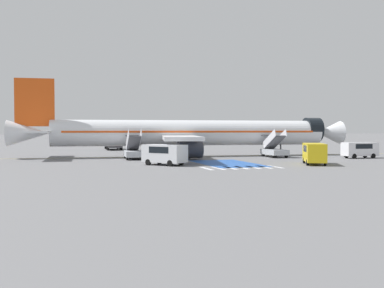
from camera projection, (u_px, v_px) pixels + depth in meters
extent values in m
plane|color=slate|center=(183.00, 157.00, 61.15)|extent=(600.00, 600.00, 0.00)
cube|color=gold|center=(192.00, 156.00, 62.36)|extent=(81.65, 5.40, 0.01)
cube|color=#2856A8|center=(227.00, 163.00, 49.29)|extent=(5.81, 11.34, 0.01)
cube|color=silver|center=(207.00, 168.00, 42.84)|extent=(0.44, 3.60, 0.01)
cube|color=silver|center=(218.00, 168.00, 43.18)|extent=(0.44, 3.60, 0.01)
cube|color=silver|center=(230.00, 168.00, 43.52)|extent=(0.44, 3.60, 0.01)
cube|color=silver|center=(242.00, 168.00, 43.86)|extent=(0.44, 3.60, 0.01)
cube|color=silver|center=(253.00, 167.00, 44.19)|extent=(0.44, 3.60, 0.01)
cube|color=silver|center=(264.00, 167.00, 44.53)|extent=(0.44, 3.60, 0.01)
cube|color=silver|center=(275.00, 167.00, 44.87)|extent=(0.44, 3.60, 0.01)
cylinder|color=silver|center=(192.00, 133.00, 62.25)|extent=(37.95, 5.90, 3.50)
cone|color=silver|center=(328.00, 133.00, 66.86)|extent=(4.07, 3.67, 3.43)
cone|color=silver|center=(29.00, 133.00, 57.49)|extent=(5.46, 3.69, 3.36)
cylinder|color=black|center=(312.00, 130.00, 66.26)|extent=(2.32, 3.67, 3.54)
cube|color=#DB4C14|center=(192.00, 132.00, 62.25)|extent=(34.93, 5.78, 0.24)
cube|color=silver|center=(160.00, 136.00, 69.41)|extent=(5.37, 15.71, 0.44)
cylinder|color=#38383D|center=(171.00, 145.00, 68.44)|extent=(3.10, 2.46, 2.28)
cube|color=silver|center=(180.00, 138.00, 53.69)|extent=(7.23, 15.96, 0.44)
cylinder|color=#38383D|center=(190.00, 149.00, 55.40)|extent=(3.10, 2.46, 2.28)
cube|color=#DB4C14|center=(35.00, 102.00, 57.54)|extent=(4.92, 0.67, 6.16)
cube|color=silver|center=(42.00, 132.00, 61.02)|extent=(3.50, 5.80, 0.24)
cube|color=silver|center=(36.00, 132.00, 54.53)|extent=(3.50, 5.80, 0.24)
cylinder|color=#38383D|center=(281.00, 144.00, 65.23)|extent=(0.20, 0.20, 2.49)
cylinder|color=black|center=(281.00, 152.00, 65.27)|extent=(0.86, 0.33, 0.84)
cylinder|color=#38383D|center=(176.00, 144.00, 64.70)|extent=(0.24, 0.24, 2.18)
cylinder|color=black|center=(176.00, 152.00, 64.74)|extent=(1.14, 0.67, 1.10)
cylinder|color=#38383D|center=(184.00, 145.00, 59.14)|extent=(0.24, 0.24, 2.18)
cylinder|color=black|center=(184.00, 154.00, 59.18)|extent=(1.14, 0.67, 1.10)
cube|color=#ADB2BA|center=(274.00, 152.00, 60.39)|extent=(2.50, 4.93, 0.70)
cylinder|color=black|center=(263.00, 154.00, 61.84)|extent=(0.26, 0.71, 0.70)
cylinder|color=black|center=(276.00, 154.00, 62.25)|extent=(0.26, 0.71, 0.70)
cylinder|color=black|center=(273.00, 155.00, 58.56)|extent=(0.26, 0.71, 0.70)
cylinder|color=black|center=(286.00, 155.00, 58.97)|extent=(0.26, 0.71, 0.70)
cube|color=#4C4C51|center=(275.00, 143.00, 60.35)|extent=(1.69, 4.23, 1.97)
cube|color=#4C4C51|center=(268.00, 136.00, 62.54)|extent=(1.72, 1.20, 0.12)
cube|color=silver|center=(269.00, 139.00, 60.17)|extent=(0.34, 4.46, 2.70)
cube|color=silver|center=(280.00, 139.00, 60.51)|extent=(0.34, 4.46, 2.70)
cube|color=#ADB2BA|center=(134.00, 154.00, 56.21)|extent=(2.50, 4.93, 0.70)
cylinder|color=black|center=(125.00, 156.00, 57.66)|extent=(0.26, 0.71, 0.70)
cylinder|color=black|center=(140.00, 156.00, 58.07)|extent=(0.26, 0.71, 0.70)
cylinder|color=black|center=(127.00, 157.00, 54.38)|extent=(0.26, 0.71, 0.70)
cylinder|color=black|center=(143.00, 157.00, 54.79)|extent=(0.26, 0.71, 0.70)
cube|color=#4C4C51|center=(134.00, 143.00, 56.17)|extent=(1.69, 4.23, 2.01)
cube|color=#4C4C51|center=(132.00, 136.00, 58.37)|extent=(1.72, 1.20, 0.12)
cube|color=silver|center=(127.00, 140.00, 55.99)|extent=(0.34, 4.47, 2.73)
cube|color=silver|center=(140.00, 140.00, 56.33)|extent=(0.34, 4.47, 2.73)
cube|color=#38383D|center=(113.00, 145.00, 82.81)|extent=(2.71, 8.42, 0.60)
cube|color=silver|center=(112.00, 142.00, 86.74)|extent=(2.42, 1.92, 1.60)
cube|color=black|center=(111.00, 140.00, 87.63)|extent=(2.00, 0.09, 0.70)
cylinder|color=#B7BCC4|center=(114.00, 137.00, 82.40)|extent=(2.71, 5.82, 2.57)
cylinder|color=gold|center=(114.00, 137.00, 82.40)|extent=(2.63, 0.42, 2.62)
cylinder|color=black|center=(105.00, 146.00, 86.10)|extent=(0.30, 0.97, 0.96)
cylinder|color=black|center=(118.00, 146.00, 86.71)|extent=(0.30, 0.97, 0.96)
cylinder|color=black|center=(107.00, 147.00, 82.07)|extent=(0.30, 0.97, 0.96)
cylinder|color=black|center=(120.00, 147.00, 82.68)|extent=(0.30, 0.97, 0.96)
cylinder|color=black|center=(108.00, 148.00, 79.82)|extent=(0.30, 0.97, 0.96)
cylinder|color=black|center=(122.00, 148.00, 80.44)|extent=(0.30, 0.97, 0.96)
cube|color=silver|center=(360.00, 149.00, 58.37)|extent=(4.58, 1.88, 1.73)
cube|color=black|center=(360.00, 146.00, 58.36)|extent=(2.53, 1.87, 0.62)
cylinder|color=black|center=(365.00, 155.00, 59.57)|extent=(0.64, 0.21, 0.64)
cylinder|color=black|center=(373.00, 156.00, 57.98)|extent=(0.64, 0.21, 0.64)
cylinder|color=black|center=(346.00, 155.00, 58.83)|extent=(0.64, 0.21, 0.64)
cylinder|color=black|center=(354.00, 156.00, 57.23)|extent=(0.64, 0.21, 0.64)
cube|color=silver|center=(165.00, 153.00, 46.75)|extent=(4.54, 4.79, 1.83)
cube|color=black|center=(165.00, 150.00, 46.74)|extent=(3.23, 3.27, 0.66)
cylinder|color=black|center=(181.00, 162.00, 46.83)|extent=(0.57, 0.61, 0.64)
cylinder|color=black|center=(170.00, 163.00, 45.21)|extent=(0.57, 0.61, 0.64)
cylinder|color=black|center=(159.00, 161.00, 48.35)|extent=(0.57, 0.61, 0.64)
cylinder|color=black|center=(148.00, 162.00, 46.72)|extent=(0.57, 0.61, 0.64)
cube|color=yellow|center=(314.00, 152.00, 47.77)|extent=(3.92, 5.55, 1.92)
cube|color=black|center=(314.00, 149.00, 47.76)|extent=(2.97, 3.42, 0.69)
cylinder|color=black|center=(325.00, 163.00, 46.08)|extent=(0.45, 0.67, 0.64)
cylinder|color=black|center=(307.00, 162.00, 46.33)|extent=(0.45, 0.67, 0.64)
cylinder|color=black|center=(321.00, 161.00, 49.28)|extent=(0.45, 0.67, 0.64)
cylinder|color=black|center=(304.00, 160.00, 49.53)|extent=(0.45, 0.67, 0.64)
cube|color=gray|center=(165.00, 159.00, 52.43)|extent=(2.76, 1.80, 0.12)
cylinder|color=black|center=(157.00, 160.00, 51.63)|extent=(0.41, 0.15, 0.40)
cylinder|color=black|center=(156.00, 159.00, 52.88)|extent=(0.41, 0.15, 0.40)
cylinder|color=black|center=(174.00, 160.00, 51.98)|extent=(0.41, 0.15, 0.40)
cylinder|color=black|center=(173.00, 159.00, 53.23)|extent=(0.41, 0.15, 0.40)
cylinder|color=gray|center=(155.00, 157.00, 51.54)|extent=(0.05, 0.05, 0.55)
cylinder|color=gray|center=(154.00, 156.00, 52.90)|extent=(0.05, 0.05, 0.55)
cylinder|color=gray|center=(176.00, 157.00, 51.94)|extent=(0.05, 0.05, 0.55)
cylinder|color=gray|center=(174.00, 156.00, 53.30)|extent=(0.05, 0.05, 0.55)
cylinder|color=#191E38|center=(199.00, 155.00, 57.98)|extent=(0.14, 0.14, 0.80)
cylinder|color=#191E38|center=(198.00, 155.00, 58.02)|extent=(0.14, 0.14, 0.80)
cube|color=orange|center=(199.00, 150.00, 57.97)|extent=(0.47, 0.39, 0.63)
cube|color=silver|center=(199.00, 150.00, 57.97)|extent=(0.49, 0.41, 0.06)
sphere|color=tan|center=(199.00, 146.00, 57.96)|extent=(0.22, 0.22, 0.22)
cylinder|color=#191E38|center=(189.00, 155.00, 57.22)|extent=(0.14, 0.14, 0.90)
cylinder|color=#191E38|center=(190.00, 155.00, 57.17)|extent=(0.14, 0.14, 0.90)
cube|color=yellow|center=(189.00, 149.00, 57.17)|extent=(0.47, 0.42, 0.72)
cube|color=silver|center=(189.00, 149.00, 57.17)|extent=(0.48, 0.44, 0.06)
sphere|color=tan|center=(189.00, 145.00, 57.15)|extent=(0.24, 0.24, 0.24)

